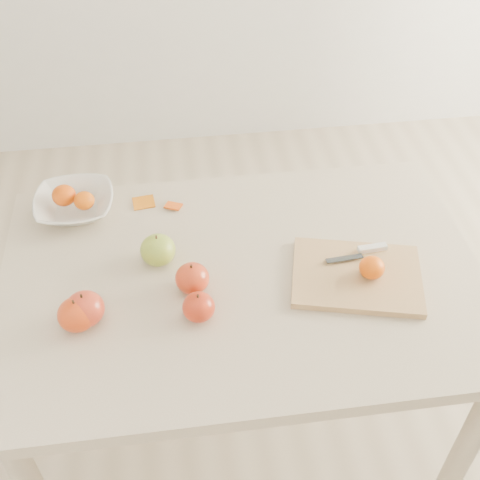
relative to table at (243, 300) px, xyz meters
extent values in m
plane|color=#C6B293|center=(0.00, 0.00, -0.65)|extent=(3.50, 3.50, 0.00)
cube|color=beige|center=(0.00, 0.00, 0.08)|extent=(1.20, 0.80, 0.04)
cylinder|color=#BCAA8E|center=(-0.54, 0.34, -0.30)|extent=(0.06, 0.06, 0.71)
cylinder|color=#BCAA8E|center=(0.54, 0.34, -0.30)|extent=(0.06, 0.06, 0.71)
cylinder|color=#BCAA8E|center=(0.54, -0.34, -0.30)|extent=(0.06, 0.06, 0.71)
cube|color=tan|center=(0.28, -0.05, 0.11)|extent=(0.36, 0.30, 0.02)
ellipsoid|color=#E15807|center=(0.31, -0.06, 0.14)|extent=(0.06, 0.06, 0.05)
imported|color=white|center=(-0.42, 0.30, 0.13)|extent=(0.21, 0.21, 0.05)
ellipsoid|color=#CE5507|center=(-0.45, 0.31, 0.15)|extent=(0.06, 0.06, 0.06)
ellipsoid|color=#E15807|center=(-0.39, 0.28, 0.15)|extent=(0.06, 0.06, 0.05)
cube|color=#C5640D|center=(-0.24, 0.31, 0.10)|extent=(0.07, 0.05, 0.01)
cube|color=#D04C0E|center=(-0.16, 0.28, 0.10)|extent=(0.06, 0.05, 0.01)
cube|color=white|center=(0.34, 0.02, 0.12)|extent=(0.08, 0.02, 0.01)
cube|color=#3C3F44|center=(0.26, 0.00, 0.12)|extent=(0.10, 0.02, 0.00)
ellipsoid|color=olive|center=(-0.20, 0.07, 0.14)|extent=(0.09, 0.09, 0.08)
ellipsoid|color=#950C03|center=(-0.13, -0.03, 0.14)|extent=(0.08, 0.08, 0.07)
ellipsoid|color=#9E1008|center=(-0.39, -0.11, 0.14)|extent=(0.09, 0.09, 0.08)
ellipsoid|color=maroon|center=(-0.12, -0.12, 0.13)|extent=(0.08, 0.08, 0.07)
ellipsoid|color=#9A0808|center=(-0.37, -0.10, 0.14)|extent=(0.09, 0.09, 0.08)
camera|label=1|loc=(-0.14, -1.02, 1.19)|focal=45.00mm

